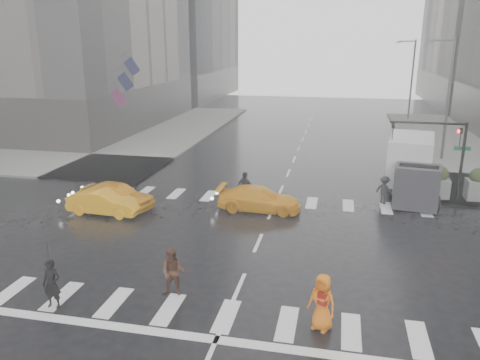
% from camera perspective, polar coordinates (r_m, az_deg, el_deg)
% --- Properties ---
extents(ground, '(120.00, 120.00, 0.00)m').
position_cam_1_polar(ground, '(21.18, 2.22, -7.66)').
color(ground, black).
rests_on(ground, ground).
extents(sidewalk_nw, '(35.00, 35.00, 0.15)m').
position_cam_1_polar(sidewalk_nw, '(43.92, -19.44, 4.22)').
color(sidewalk_nw, slate).
rests_on(sidewalk_nw, ground).
extents(road_markings, '(18.00, 48.00, 0.01)m').
position_cam_1_polar(road_markings, '(21.18, 2.22, -7.65)').
color(road_markings, silver).
rests_on(road_markings, ground).
extents(traffic_signal_pole, '(4.45, 0.42, 4.50)m').
position_cam_1_polar(traffic_signal_pole, '(28.20, 23.68, 3.94)').
color(traffic_signal_pole, black).
rests_on(traffic_signal_pole, ground).
extents(street_lamp_near, '(2.15, 0.22, 9.00)m').
position_cam_1_polar(street_lamp_near, '(38.02, 23.94, 9.45)').
color(street_lamp_near, '#59595B').
rests_on(street_lamp_near, ground).
extents(street_lamp_far, '(2.15, 0.22, 9.00)m').
position_cam_1_polar(street_lamp_far, '(57.69, 20.11, 11.76)').
color(street_lamp_far, '#59595B').
rests_on(street_lamp_far, ground).
extents(planter_west, '(1.10, 1.10, 1.80)m').
position_cam_1_polar(planter_west, '(28.57, 19.17, -0.07)').
color(planter_west, slate).
rests_on(planter_west, ground).
extents(planter_mid, '(1.10, 1.10, 1.80)m').
position_cam_1_polar(planter_mid, '(28.90, 23.09, -0.31)').
color(planter_mid, slate).
rests_on(planter_mid, ground).
extents(planter_east, '(1.10, 1.10, 1.80)m').
position_cam_1_polar(planter_east, '(29.36, 26.92, -0.53)').
color(planter_east, slate).
rests_on(planter_east, ground).
extents(flag_cluster, '(2.87, 3.06, 4.69)m').
position_cam_1_polar(flag_cluster, '(41.92, -14.17, 11.81)').
color(flag_cluster, '#59595B').
rests_on(flag_cluster, ground).
extents(pedestrian_black, '(1.03, 1.05, 2.43)m').
position_cam_1_polar(pedestrian_black, '(16.92, -22.23, -9.50)').
color(pedestrian_black, black).
rests_on(pedestrian_black, ground).
extents(pedestrian_brown, '(0.89, 0.71, 1.77)m').
position_cam_1_polar(pedestrian_brown, '(16.91, -8.17, -11.05)').
color(pedestrian_brown, '#472719').
rests_on(pedestrian_brown, ground).
extents(pedestrian_orange, '(1.07, 0.92, 1.86)m').
position_cam_1_polar(pedestrian_orange, '(15.14, 9.98, -14.44)').
color(pedestrian_orange, orange).
rests_on(pedestrian_orange, ground).
extents(pedestrian_far_a, '(1.25, 1.02, 1.86)m').
position_cam_1_polar(pedestrian_far_a, '(25.74, 0.63, -1.02)').
color(pedestrian_far_a, black).
rests_on(pedestrian_far_a, ground).
extents(pedestrian_far_b, '(1.17, 1.05, 1.59)m').
position_cam_1_polar(pedestrian_far_b, '(27.11, 17.18, -1.17)').
color(pedestrian_far_b, black).
rests_on(pedestrian_far_b, ground).
extents(taxi_front, '(4.44, 2.47, 1.43)m').
position_cam_1_polar(taxi_front, '(26.16, -14.75, -1.78)').
color(taxi_front, '#F9A10D').
rests_on(taxi_front, ground).
extents(taxi_mid, '(3.96, 1.53, 1.29)m').
position_cam_1_polar(taxi_mid, '(25.41, -16.12, -2.60)').
color(taxi_mid, '#F9A10D').
rests_on(taxi_mid, ground).
extents(taxi_rear, '(3.91, 1.80, 1.29)m').
position_cam_1_polar(taxi_rear, '(24.95, 2.34, -2.30)').
color(taxi_rear, '#F9A10D').
rests_on(taxi_rear, ground).
extents(box_truck, '(2.37, 6.32, 3.36)m').
position_cam_1_polar(box_truck, '(28.80, 20.22, 1.63)').
color(box_truck, silver).
rests_on(box_truck, ground).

